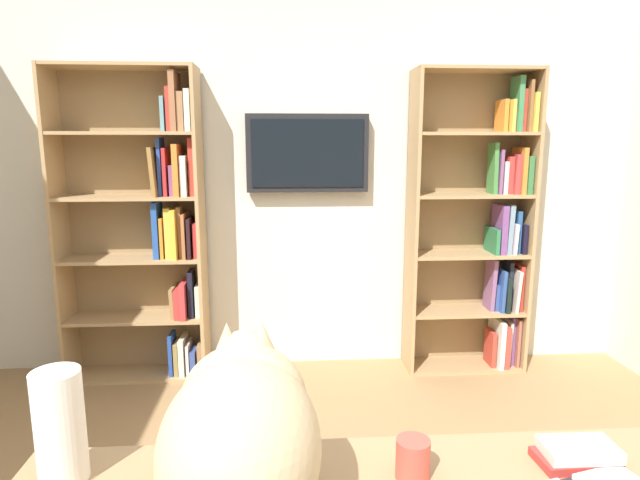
% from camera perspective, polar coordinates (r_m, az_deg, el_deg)
% --- Properties ---
extents(wall_back, '(4.52, 0.06, 2.70)m').
position_cam_1_polar(wall_back, '(3.48, -1.94, 7.94)').
color(wall_back, silver).
rests_on(wall_back, ground).
extents(bookshelf_left, '(0.78, 0.28, 1.97)m').
position_cam_1_polar(bookshelf_left, '(3.59, 17.35, 1.17)').
color(bookshelf_left, tan).
rests_on(bookshelf_left, ground).
extents(bookshelf_right, '(0.89, 0.28, 1.97)m').
position_cam_1_polar(bookshelf_right, '(3.46, -18.16, 1.33)').
color(bookshelf_right, tan).
rests_on(bookshelf_right, ground).
extents(wall_mounted_tv, '(0.79, 0.07, 0.50)m').
position_cam_1_polar(wall_mounted_tv, '(3.40, -1.38, 9.46)').
color(wall_mounted_tv, black).
extents(cat, '(0.33, 0.61, 0.37)m').
position_cam_1_polar(cat, '(1.17, -8.59, -19.85)').
color(cat, '#D1B284').
rests_on(cat, desk).
extents(paper_towel_roll, '(0.11, 0.11, 0.27)m').
position_cam_1_polar(paper_towel_roll, '(1.40, -26.57, -17.81)').
color(paper_towel_roll, white).
rests_on(paper_towel_roll, desk).
extents(coffee_mug, '(0.08, 0.08, 0.10)m').
position_cam_1_polar(coffee_mug, '(1.33, 10.12, -22.51)').
color(coffee_mug, '#D84C3F').
rests_on(coffee_mug, desk).
extents(desk_book_stack, '(0.20, 0.11, 0.05)m').
position_cam_1_polar(desk_book_stack, '(1.51, 26.32, -20.22)').
color(desk_book_stack, '#B7332D').
rests_on(desk_book_stack, desk).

